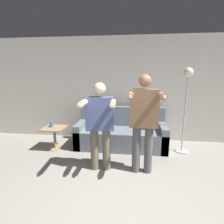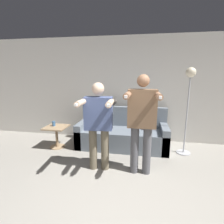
{
  "view_description": "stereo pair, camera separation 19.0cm",
  "coord_description": "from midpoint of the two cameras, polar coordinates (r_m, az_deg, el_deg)",
  "views": [
    {
      "loc": [
        0.02,
        -1.55,
        1.7
      ],
      "look_at": [
        -0.39,
        1.82,
        0.95
      ],
      "focal_mm": 28.0,
      "sensor_mm": 36.0,
      "label": 1
    },
    {
      "loc": [
        0.21,
        -1.52,
        1.7
      ],
      "look_at": [
        -0.39,
        1.82,
        0.95
      ],
      "focal_mm": 28.0,
      "sensor_mm": 36.0,
      "label": 2
    }
  ],
  "objects": [
    {
      "name": "cat",
      "position": [
        4.31,
        0.63,
        2.93
      ],
      "size": [
        0.44,
        0.12,
        0.18
      ],
      "color": "#3D3833",
      "rests_on": "couch"
    },
    {
      "name": "couch",
      "position": [
        4.17,
        4.65,
        -7.39
      ],
      "size": [
        2.06,
        0.8,
        0.91
      ],
      "color": "slate",
      "rests_on": "ground_plane"
    },
    {
      "name": "floor_lamp",
      "position": [
        3.93,
        25.14,
        5.99
      ],
      "size": [
        0.29,
        0.29,
        1.83
      ],
      "color": "#B2B2B7",
      "rests_on": "ground_plane"
    },
    {
      "name": "side_table",
      "position": [
        4.26,
        -16.46,
        -6.38
      ],
      "size": [
        0.49,
        0.49,
        0.5
      ],
      "color": "#A38460",
      "rests_on": "ground_plane"
    },
    {
      "name": "person_left",
      "position": [
        3.0,
        -2.67,
        -2.93
      ],
      "size": [
        0.58,
        0.71,
        1.56
      ],
      "rotation": [
        0.0,
        0.0,
        0.09
      ],
      "color": "#6B604C",
      "rests_on": "ground_plane"
    },
    {
      "name": "cup",
      "position": [
        4.26,
        -17.29,
        -3.65
      ],
      "size": [
        0.07,
        0.07,
        0.11
      ],
      "color": "#3D6693",
      "rests_on": "side_table"
    },
    {
      "name": "wall_back",
      "position": [
        4.47,
        8.69,
        7.15
      ],
      "size": [
        10.0,
        0.05,
        2.6
      ],
      "color": "beige",
      "rests_on": "ground_plane"
    },
    {
      "name": "person_right",
      "position": [
        2.91,
        11.57,
        -2.06
      ],
      "size": [
        0.53,
        0.67,
        1.69
      ],
      "rotation": [
        0.0,
        0.0,
        0.0
      ],
      "color": "#56565B",
      "rests_on": "ground_plane"
    }
  ]
}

